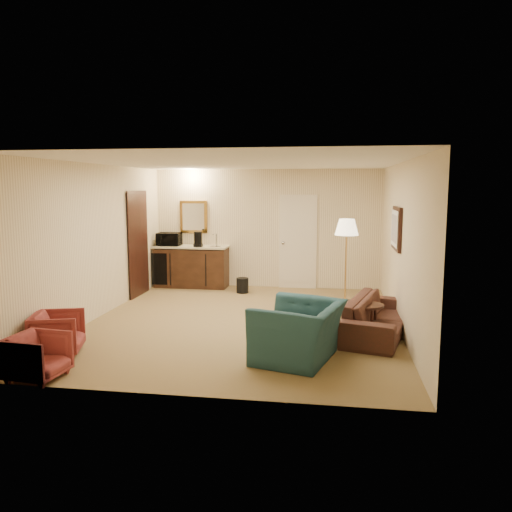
{
  "coord_description": "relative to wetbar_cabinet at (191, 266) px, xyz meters",
  "views": [
    {
      "loc": [
        1.44,
        -7.9,
        2.22
      ],
      "look_at": [
        0.15,
        0.5,
        1.04
      ],
      "focal_mm": 35.0,
      "sensor_mm": 36.0,
      "label": 1
    }
  ],
  "objects": [
    {
      "name": "ground",
      "position": [
        1.65,
        -2.72,
        -0.46
      ],
      "size": [
        6.0,
        6.0,
        0.0
      ],
      "primitive_type": "plane",
      "color": "olive",
      "rests_on": "ground"
    },
    {
      "name": "room_walls",
      "position": [
        1.55,
        -1.95,
        1.26
      ],
      "size": [
        5.02,
        6.01,
        2.61
      ],
      "color": "beige",
      "rests_on": "ground"
    },
    {
      "name": "wetbar_cabinet",
      "position": [
        0.0,
        0.0,
        0.0
      ],
      "size": [
        1.64,
        0.58,
        0.92
      ],
      "primitive_type": "cube",
      "color": "#3E2213",
      "rests_on": "ground"
    },
    {
      "name": "sofa",
      "position": [
        3.8,
        -3.13,
        -0.08
      ],
      "size": [
        1.06,
        2.04,
        0.76
      ],
      "primitive_type": "imported",
      "rotation": [
        0.0,
        0.0,
        1.31
      ],
      "color": "black",
      "rests_on": "ground"
    },
    {
      "name": "teal_armchair",
      "position": [
        2.69,
        -4.39,
        0.04
      ],
      "size": [
        1.02,
        1.3,
        1.0
      ],
      "primitive_type": "imported",
      "rotation": [
        0.0,
        0.0,
        -1.84
      ],
      "color": "#1D3E4A",
      "rests_on": "ground"
    },
    {
      "name": "rose_chair_near",
      "position": [
        -0.5,
        -4.66,
        -0.14
      ],
      "size": [
        0.73,
        0.75,
        0.63
      ],
      "primitive_type": "imported",
      "rotation": [
        0.0,
        0.0,
        1.87
      ],
      "color": "maroon",
      "rests_on": "ground"
    },
    {
      "name": "rose_chair_far",
      "position": [
        -0.25,
        -5.52,
        -0.16
      ],
      "size": [
        0.59,
        0.62,
        0.59
      ],
      "primitive_type": "imported",
      "rotation": [
        0.0,
        0.0,
        1.48
      ],
      "color": "maroon",
      "rests_on": "ground"
    },
    {
      "name": "coffee_table",
      "position": [
        3.45,
        -3.2,
        -0.22
      ],
      "size": [
        0.96,
        0.75,
        0.49
      ],
      "primitive_type": "cube",
      "rotation": [
        0.0,
        0.0,
        -0.23
      ],
      "color": "black",
      "rests_on": "ground"
    },
    {
      "name": "floor_lamp",
      "position": [
        3.35,
        -1.32,
        0.36
      ],
      "size": [
        0.56,
        0.56,
        1.64
      ],
      "primitive_type": "cube",
      "rotation": [
        0.0,
        0.0,
        -0.34
      ],
      "color": "#C08F40",
      "rests_on": "ground"
    },
    {
      "name": "waste_bin",
      "position": [
        1.24,
        -0.47,
        -0.3
      ],
      "size": [
        0.33,
        0.33,
        0.32
      ],
      "primitive_type": "cylinder",
      "rotation": [
        0.0,
        0.0,
        -0.35
      ],
      "color": "black",
      "rests_on": "ground"
    },
    {
      "name": "microwave",
      "position": [
        -0.5,
        -0.01,
        0.63
      ],
      "size": [
        0.51,
        0.29,
        0.35
      ],
      "primitive_type": "imported",
      "rotation": [
        0.0,
        0.0,
        0.0
      ],
      "color": "black",
      "rests_on": "wetbar_cabinet"
    },
    {
      "name": "coffee_maker",
      "position": [
        0.19,
        -0.12,
        0.62
      ],
      "size": [
        0.22,
        0.22,
        0.33
      ],
      "primitive_type": "cylinder",
      "rotation": [
        0.0,
        0.0,
        0.31
      ],
      "color": "black",
      "rests_on": "wetbar_cabinet"
    }
  ]
}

